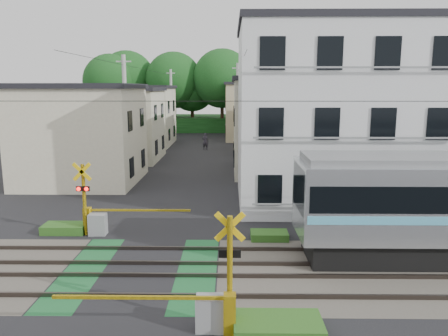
{
  "coord_description": "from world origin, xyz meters",
  "views": [
    {
      "loc": [
        3.0,
        -13.73,
        6.04
      ],
      "look_at": [
        2.74,
        5.0,
        2.6
      ],
      "focal_mm": 35.0,
      "sensor_mm": 36.0,
      "label": 1
    }
  ],
  "objects_px": {
    "crossing_signal_near": "(213,305)",
    "crossing_signal_far": "(96,218)",
    "apartment_block": "(334,115)",
    "pedestrian": "(205,141)"
  },
  "relations": [
    {
      "from": "crossing_signal_near",
      "to": "crossing_signal_far",
      "type": "distance_m",
      "value": 8.95
    },
    {
      "from": "apartment_block",
      "to": "crossing_signal_near",
      "type": "bearing_deg",
      "value": -114.22
    },
    {
      "from": "apartment_block",
      "to": "pedestrian",
      "type": "relative_size",
      "value": 6.07
    },
    {
      "from": "pedestrian",
      "to": "crossing_signal_far",
      "type": "bearing_deg",
      "value": 86.59
    },
    {
      "from": "crossing_signal_far",
      "to": "apartment_block",
      "type": "distance_m",
      "value": 13.14
    },
    {
      "from": "crossing_signal_far",
      "to": "pedestrian",
      "type": "height_order",
      "value": "crossing_signal_far"
    },
    {
      "from": "crossing_signal_far",
      "to": "apartment_block",
      "type": "xyz_separation_m",
      "value": [
        11.09,
        5.84,
        3.94
      ]
    },
    {
      "from": "crossing_signal_near",
      "to": "crossing_signal_far",
      "type": "relative_size",
      "value": 1.0
    },
    {
      "from": "crossing_signal_near",
      "to": "apartment_block",
      "type": "height_order",
      "value": "apartment_block"
    },
    {
      "from": "apartment_block",
      "to": "pedestrian",
      "type": "xyz_separation_m",
      "value": [
        -7.97,
        19.58,
        -3.81
      ]
    }
  ]
}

